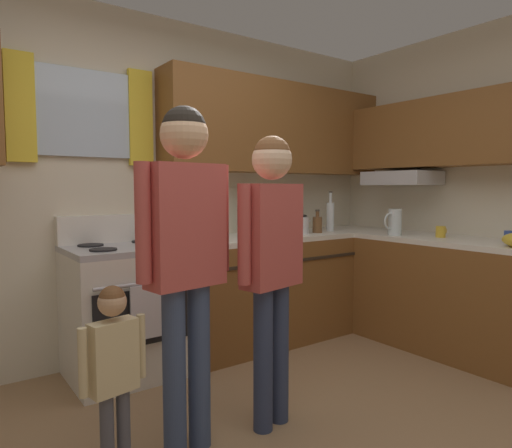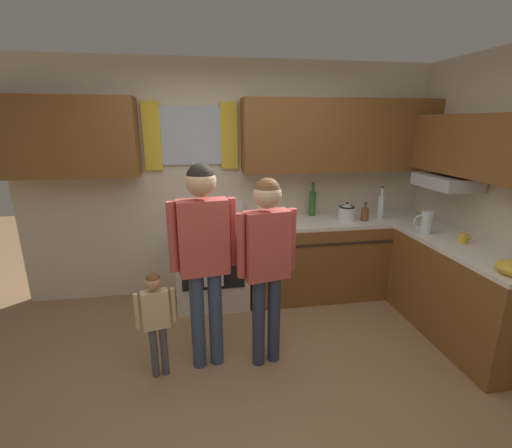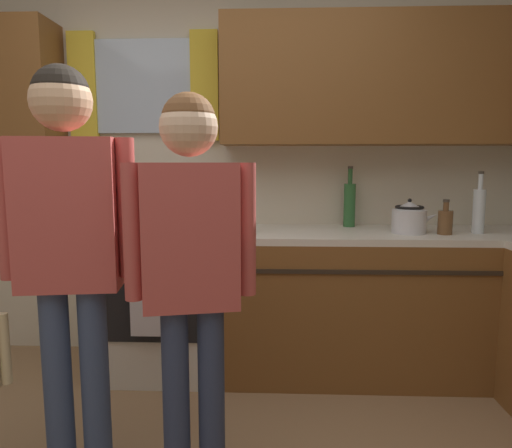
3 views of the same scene
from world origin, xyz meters
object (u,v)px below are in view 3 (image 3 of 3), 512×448
bottle_wine_green (350,204)px  bottle_squat_brown (445,221)px  stove_oven (163,297)px  bottle_milk_white (242,214)px  adult_holding_child (68,231)px  bottle_tall_clear (479,210)px  adult_in_plaid (191,252)px  stovetop_kettle (409,217)px

bottle_wine_green → bottle_squat_brown: bearing=-31.5°
stove_oven → bottle_squat_brown: (1.70, -0.10, 0.51)m
bottle_milk_white → adult_holding_child: 1.11m
bottle_tall_clear → bottle_squat_brown: 0.23m
bottle_wine_green → bottle_squat_brown: 0.60m
bottle_wine_green → adult_holding_child: size_ratio=0.24×
stove_oven → adult_in_plaid: bearing=-70.8°
bottle_wine_green → bottle_milk_white: bearing=-152.5°
bottle_tall_clear → bottle_wine_green: size_ratio=0.93×
bottle_wine_green → stovetop_kettle: bearing=-40.8°
adult_holding_child → bottle_milk_white: bearing=57.1°
adult_holding_child → bottle_tall_clear: bearing=27.2°
adult_in_plaid → stove_oven: bearing=109.2°
stovetop_kettle → adult_in_plaid: size_ratio=0.17×
bottle_tall_clear → adult_in_plaid: adult_in_plaid is taller
stove_oven → bottle_wine_green: bearing=9.8°
adult_holding_child → bottle_wine_green: bearing=45.0°
stovetop_kettle → adult_holding_child: size_ratio=0.16×
stove_oven → bottle_tall_clear: (1.91, -0.05, 0.57)m
bottle_milk_white → adult_in_plaid: adult_in_plaid is taller
stovetop_kettle → bottle_milk_white: bearing=-175.1°
bottle_wine_green → stovetop_kettle: (0.31, -0.27, -0.06)m
bottle_wine_green → adult_holding_child: (-1.28, -1.29, 0.00)m
bottle_wine_green → adult_in_plaid: 1.56m
bottle_tall_clear → adult_in_plaid: size_ratio=0.23×
bottle_tall_clear → adult_in_plaid: 1.86m
bottle_wine_green → adult_holding_child: bearing=-135.0°
bottle_milk_white → bottle_squat_brown: size_ratio=1.53×
adult_in_plaid → bottle_tall_clear: bearing=35.3°
stove_oven → bottle_milk_white: bottle_milk_white is taller
bottle_tall_clear → bottle_wine_green: bottle_wine_green is taller
bottle_milk_white → adult_in_plaid: size_ratio=0.20×
bottle_tall_clear → adult_in_plaid: (-1.52, -1.08, -0.06)m
bottle_wine_green → adult_in_plaid: (-0.80, -1.33, -0.07)m
adult_holding_child → bottle_squat_brown: bearing=28.6°
bottle_squat_brown → adult_in_plaid: 1.66m
bottle_wine_green → stovetop_kettle: bottle_wine_green is taller
bottle_squat_brown → adult_holding_child: (-1.79, -0.98, 0.08)m
stovetop_kettle → bottle_wine_green: bearing=139.2°
stove_oven → bottle_tall_clear: bearing=-1.6°
stovetop_kettle → adult_holding_child: bearing=-147.5°
stove_oven → bottle_squat_brown: bearing=-3.5°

